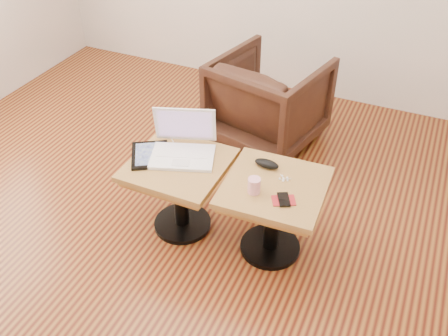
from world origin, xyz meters
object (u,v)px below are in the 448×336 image
at_px(laptop, 183,146).
at_px(side_table_right, 274,202).
at_px(armchair, 269,101).
at_px(striped_cup, 254,186).
at_px(side_table_left, 180,179).

bearing_deg(laptop, side_table_right, -24.98).
distance_m(side_table_right, armchair, 1.20).
xyz_separation_m(side_table_right, striped_cup, (-0.08, -0.10, 0.17)).
relative_size(side_table_left, armchair, 0.73).
relative_size(side_table_right, laptop, 1.29).
distance_m(side_table_left, armchair, 1.17).
height_order(side_table_left, striped_cup, striped_cup).
distance_m(laptop, armchair, 1.10).
bearing_deg(side_table_right, striped_cup, -131.27).
bearing_deg(striped_cup, side_table_right, 51.26).
height_order(laptop, armchair, laptop).
distance_m(striped_cup, armchair, 1.29).
height_order(side_table_right, armchair, armchair).
relative_size(side_table_right, armchair, 0.76).
xyz_separation_m(side_table_right, armchair, (-0.43, 1.12, -0.03)).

